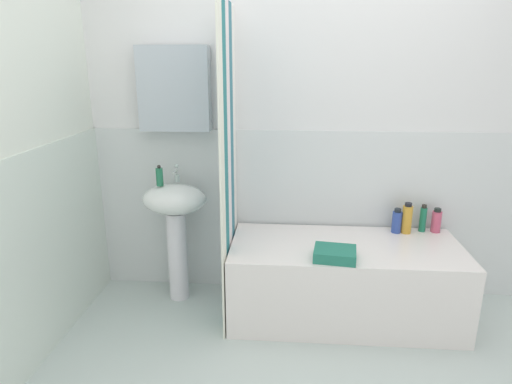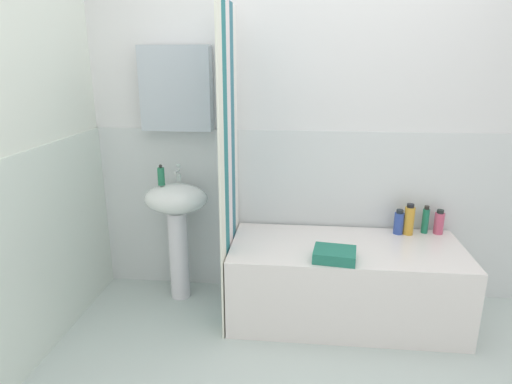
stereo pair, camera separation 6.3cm
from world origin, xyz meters
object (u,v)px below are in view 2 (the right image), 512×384
lotion_bottle (409,220)px  body_wash_bottle (399,222)px  bathtub (344,281)px  conditioner_bottle (425,220)px  sink (177,216)px  soap_dispenser (161,176)px  shampoo_bottle (439,222)px  towel_folded (335,255)px

lotion_bottle → body_wash_bottle: size_ratio=1.25×
bathtub → conditioner_bottle: 0.71m
sink → lotion_bottle: size_ratio=3.90×
bathtub → body_wash_bottle: (0.37, 0.24, 0.34)m
bathtub → body_wash_bottle: size_ratio=8.59×
lotion_bottle → body_wash_bottle: bearing=176.9°
soap_dispenser → shampoo_bottle: soap_dispenser is taller
soap_dispenser → body_wash_bottle: (1.62, 0.11, -0.32)m
towel_folded → lotion_bottle: bearing=41.1°
sink → body_wash_bottle: 1.53m
sink → bathtub: bearing=-7.3°
shampoo_bottle → body_wash_bottle: size_ratio=0.99×
sink → soap_dispenser: 0.30m
bathtub → towel_folded: towel_folded is taller
soap_dispenser → conditioner_bottle: (1.80, 0.15, -0.30)m
lotion_bottle → towel_folded: bearing=-138.9°
bathtub → towel_folded: bearing=-113.2°
towel_folded → sink: bearing=160.9°
sink → body_wash_bottle: size_ratio=4.90×
sink → shampoo_bottle: size_ratio=4.93×
shampoo_bottle → bathtub: bearing=-156.9°
sink → shampoo_bottle: sink is taller
body_wash_bottle → towel_folded: size_ratio=0.70×
conditioner_bottle → body_wash_bottle: 0.19m
soap_dispenser → shampoo_bottle: bearing=4.3°
sink → soap_dispenser: soap_dispenser is taller
bathtub → lotion_bottle: 0.61m
shampoo_bottle → lotion_bottle: (-0.21, -0.03, 0.02)m
towel_folded → body_wash_bottle: bearing=45.1°
sink → lotion_bottle: bearing=3.3°
shampoo_bottle → towel_folded: (-0.74, -0.50, -0.05)m
bathtub → conditioner_bottle: size_ratio=7.62×
conditioner_bottle → lotion_bottle: (-0.12, -0.04, 0.01)m
lotion_bottle → towel_folded: 0.71m
shampoo_bottle → towel_folded: size_ratio=0.69×
sink → body_wash_bottle: bearing=3.6°
sink → body_wash_bottle: (1.53, 0.10, -0.03)m
bathtub → lotion_bottle: bearing=28.9°
shampoo_bottle → towel_folded: bearing=-146.2°
sink → bathtub: size_ratio=0.57×
lotion_bottle → towel_folded: size_ratio=0.88×
body_wash_bottle → sink: bearing=-176.4°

